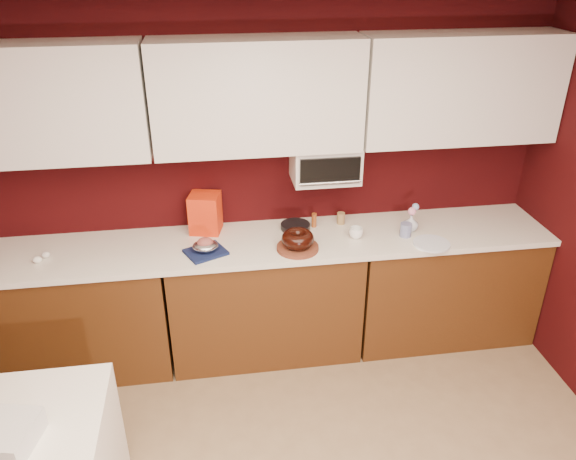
# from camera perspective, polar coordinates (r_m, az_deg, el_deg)

# --- Properties ---
(ceiling) EXTENTS (4.00, 4.50, 0.02)m
(ceiling) POSITION_cam_1_polar(r_m,az_deg,el_deg) (1.45, 4.92, 18.72)
(ceiling) COLOR white
(ceiling) RESTS_ON wall_back
(wall_back) EXTENTS (4.00, 0.02, 2.50)m
(wall_back) POSITION_cam_1_polar(r_m,az_deg,el_deg) (3.94, -3.15, 5.54)
(wall_back) COLOR #330608
(wall_back) RESTS_ON floor
(base_cabinet_left) EXTENTS (1.31, 0.58, 0.86)m
(base_cabinet_left) POSITION_cam_1_polar(r_m,az_deg,el_deg) (4.17, -21.14, -8.00)
(base_cabinet_left) COLOR #512B10
(base_cabinet_left) RESTS_ON floor
(base_cabinet_center) EXTENTS (1.31, 0.58, 0.86)m
(base_cabinet_center) POSITION_cam_1_polar(r_m,az_deg,el_deg) (4.06, -2.41, -6.92)
(base_cabinet_center) COLOR #512B10
(base_cabinet_center) RESTS_ON floor
(base_cabinet_right) EXTENTS (1.31, 0.58, 0.86)m
(base_cabinet_right) POSITION_cam_1_polar(r_m,az_deg,el_deg) (4.37, 15.31, -5.22)
(base_cabinet_right) COLOR #512B10
(base_cabinet_right) RESTS_ON floor
(countertop) EXTENTS (4.00, 0.62, 0.04)m
(countertop) POSITION_cam_1_polar(r_m,az_deg,el_deg) (3.82, -2.54, -1.34)
(countertop) COLOR white
(countertop) RESTS_ON base_cabinet_center
(upper_cabinet_left) EXTENTS (1.31, 0.33, 0.70)m
(upper_cabinet_left) POSITION_cam_1_polar(r_m,az_deg,el_deg) (3.72, -24.44, 11.57)
(upper_cabinet_left) COLOR white
(upper_cabinet_left) RESTS_ON wall_back
(upper_cabinet_center) EXTENTS (1.31, 0.33, 0.70)m
(upper_cabinet_center) POSITION_cam_1_polar(r_m,az_deg,el_deg) (3.60, -3.13, 13.45)
(upper_cabinet_center) COLOR white
(upper_cabinet_center) RESTS_ON wall_back
(upper_cabinet_right) EXTENTS (1.31, 0.33, 0.70)m
(upper_cabinet_right) POSITION_cam_1_polar(r_m,az_deg,el_deg) (3.95, 17.07, 13.59)
(upper_cabinet_right) COLOR white
(upper_cabinet_right) RESTS_ON wall_back
(toaster_oven) EXTENTS (0.45, 0.30, 0.25)m
(toaster_oven) POSITION_cam_1_polar(r_m,az_deg,el_deg) (3.83, 3.79, 6.84)
(toaster_oven) COLOR white
(toaster_oven) RESTS_ON upper_cabinet_center
(toaster_oven_door) EXTENTS (0.40, 0.02, 0.18)m
(toaster_oven_door) POSITION_cam_1_polar(r_m,az_deg,el_deg) (3.68, 4.30, 5.97)
(toaster_oven_door) COLOR black
(toaster_oven_door) RESTS_ON toaster_oven
(toaster_oven_handle) EXTENTS (0.42, 0.02, 0.02)m
(toaster_oven_handle) POSITION_cam_1_polar(r_m,az_deg,el_deg) (3.70, 4.31, 4.80)
(toaster_oven_handle) COLOR silver
(toaster_oven_handle) RESTS_ON toaster_oven
(cake_base) EXTENTS (0.33, 0.33, 0.03)m
(cake_base) POSITION_cam_1_polar(r_m,az_deg,el_deg) (3.69, 0.99, -1.82)
(cake_base) COLOR brown
(cake_base) RESTS_ON countertop
(bundt_cake) EXTENTS (0.26, 0.26, 0.09)m
(bundt_cake) POSITION_cam_1_polar(r_m,az_deg,el_deg) (3.66, 0.99, -0.90)
(bundt_cake) COLOR black
(bundt_cake) RESTS_ON cake_base
(navy_towel) EXTENTS (0.31, 0.29, 0.02)m
(navy_towel) POSITION_cam_1_polar(r_m,az_deg,el_deg) (3.69, -8.36, -2.23)
(navy_towel) COLOR #121B44
(navy_towel) RESTS_ON countertop
(foil_ham_nest) EXTENTS (0.17, 0.14, 0.06)m
(foil_ham_nest) POSITION_cam_1_polar(r_m,az_deg,el_deg) (3.67, -8.41, -1.61)
(foil_ham_nest) COLOR silver
(foil_ham_nest) RESTS_ON navy_towel
(roasted_ham) EXTENTS (0.11, 0.09, 0.07)m
(roasted_ham) POSITION_cam_1_polar(r_m,az_deg,el_deg) (3.66, -8.43, -1.27)
(roasted_ham) COLOR #9F4E48
(roasted_ham) RESTS_ON foil_ham_nest
(pandoro_box) EXTENTS (0.24, 0.23, 0.28)m
(pandoro_box) POSITION_cam_1_polar(r_m,az_deg,el_deg) (3.91, -8.40, 1.72)
(pandoro_box) COLOR red
(pandoro_box) RESTS_ON countertop
(dark_pan) EXTENTS (0.22, 0.22, 0.04)m
(dark_pan) POSITION_cam_1_polar(r_m,az_deg,el_deg) (3.96, 0.75, 0.38)
(dark_pan) COLOR black
(dark_pan) RESTS_ON countertop
(coffee_mug) EXTENTS (0.11, 0.11, 0.09)m
(coffee_mug) POSITION_cam_1_polar(r_m,az_deg,el_deg) (3.85, 6.93, -0.19)
(coffee_mug) COLOR white
(coffee_mug) RESTS_ON countertop
(blue_jar) EXTENTS (0.10, 0.10, 0.09)m
(blue_jar) POSITION_cam_1_polar(r_m,az_deg,el_deg) (3.93, 11.87, 0.02)
(blue_jar) COLOR navy
(blue_jar) RESTS_ON countertop
(flower_vase) EXTENTS (0.11, 0.11, 0.13)m
(flower_vase) POSITION_cam_1_polar(r_m,az_deg,el_deg) (4.01, 12.37, 0.80)
(flower_vase) COLOR silver
(flower_vase) RESTS_ON countertop
(flower_pink) EXTENTS (0.06, 0.06, 0.06)m
(flower_pink) POSITION_cam_1_polar(r_m,az_deg,el_deg) (3.97, 12.49, 1.88)
(flower_pink) COLOR pink
(flower_pink) RESTS_ON flower_vase
(flower_blue) EXTENTS (0.05, 0.05, 0.05)m
(flower_blue) POSITION_cam_1_polar(r_m,az_deg,el_deg) (3.99, 12.83, 2.31)
(flower_blue) COLOR #8AA8DD
(flower_blue) RESTS_ON flower_vase
(china_plate) EXTENTS (0.28, 0.28, 0.01)m
(china_plate) POSITION_cam_1_polar(r_m,az_deg,el_deg) (3.88, 14.39, -1.35)
(china_plate) COLOR white
(china_plate) RESTS_ON countertop
(amber_bottle) EXTENTS (0.04, 0.04, 0.10)m
(amber_bottle) POSITION_cam_1_polar(r_m,az_deg,el_deg) (3.97, 2.66, 1.01)
(amber_bottle) COLOR brown
(amber_bottle) RESTS_ON countertop
(paper_cup) EXTENTS (0.06, 0.06, 0.08)m
(paper_cup) POSITION_cam_1_polar(r_m,az_deg,el_deg) (4.03, 5.39, 1.20)
(paper_cup) COLOR olive
(paper_cup) RESTS_ON countertop
(egg_left) EXTENTS (0.07, 0.07, 0.05)m
(egg_left) POSITION_cam_1_polar(r_m,az_deg,el_deg) (3.88, -24.12, -2.76)
(egg_left) COLOR white
(egg_left) RESTS_ON countertop
(egg_right) EXTENTS (0.06, 0.05, 0.04)m
(egg_right) POSITION_cam_1_polar(r_m,az_deg,el_deg) (3.92, -23.40, -2.32)
(egg_right) COLOR silver
(egg_right) RESTS_ON countertop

